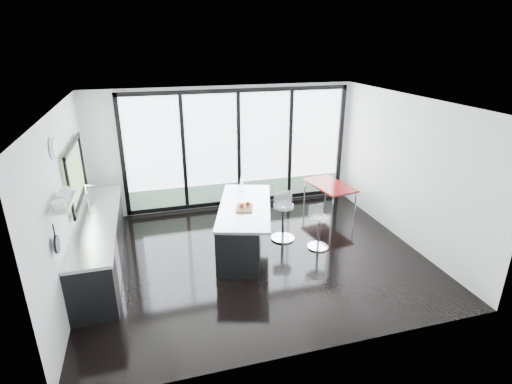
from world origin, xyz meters
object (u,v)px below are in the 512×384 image
object	(u,v)px
bar_stool_near	(319,232)
bar_stool_far	(283,222)
red_table	(329,198)
island	(241,227)

from	to	relation	value
bar_stool_near	bar_stool_far	bearing A→B (deg)	127.90
bar_stool_far	red_table	size ratio (longest dim) A/B	0.60
island	bar_stool_near	world-z (taller)	island
red_table	island	bearing A→B (deg)	-154.31
island	bar_stool_near	size ratio (longest dim) A/B	3.65
island	red_table	world-z (taller)	island
bar_stool_near	island	bearing A→B (deg)	156.90
bar_stool_far	red_table	distance (m)	1.77
bar_stool_far	bar_stool_near	bearing A→B (deg)	-29.10
bar_stool_far	island	bearing A→B (deg)	-156.43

